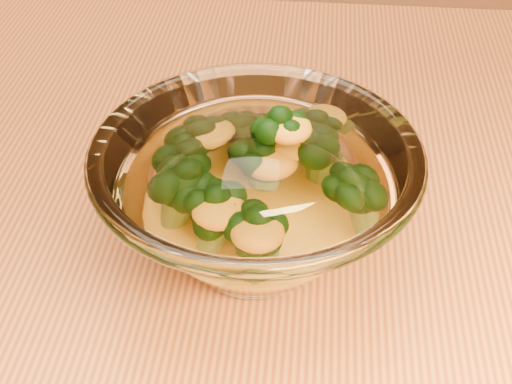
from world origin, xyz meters
TOP-DOWN VIEW (x-y plane):
  - table at (0.00, 0.00)m, footprint 1.20×0.80m
  - glass_bowl at (-0.09, 0.01)m, footprint 0.20×0.20m
  - cheese_sauce at (-0.09, 0.01)m, footprint 0.10×0.10m
  - broccoli_heap at (-0.09, 0.02)m, footprint 0.13×0.14m

SIDE VIEW (x-z plane):
  - table at x=0.00m, z-range 0.28..1.03m
  - cheese_sauce at x=-0.09m, z-range 0.76..0.79m
  - glass_bowl at x=-0.09m, z-range 0.75..0.84m
  - broccoli_heap at x=-0.09m, z-range 0.77..0.84m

